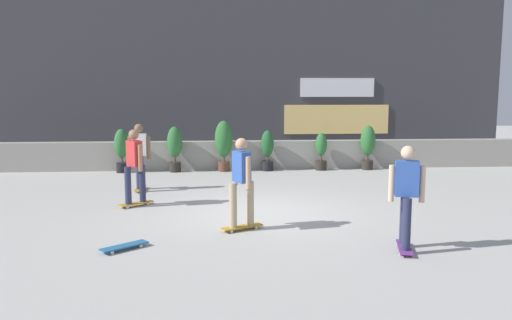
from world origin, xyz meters
name	(u,v)px	position (x,y,z in m)	size (l,w,h in m)	color
ground_plane	(261,212)	(0.00, 0.00, 0.00)	(48.00, 48.00, 0.00)	#B2AFA8
planter_wall	(245,155)	(0.00, 6.00, 0.45)	(18.00, 0.40, 0.90)	gray
building_backdrop	(240,71)	(0.01, 10.00, 3.25)	(20.00, 2.08, 6.50)	#38383D
potted_plant_0	(122,148)	(-3.83, 5.55, 0.76)	(0.44, 0.44, 1.34)	black
potted_plant_1	(175,146)	(-2.21, 5.55, 0.80)	(0.47, 0.47, 1.40)	#2D2823
potted_plant_2	(224,142)	(-0.70, 5.55, 0.93)	(0.55, 0.55, 1.58)	brown
potted_plant_3	(267,149)	(0.67, 5.55, 0.70)	(0.40, 0.40, 1.27)	black
potted_plant_4	(321,150)	(2.38, 5.55, 0.62)	(0.36, 0.36, 1.19)	#2D2823
potted_plant_5	(368,144)	(3.88, 5.55, 0.81)	(0.47, 0.47, 1.41)	#2D2823
skater_mid_plaza	(139,154)	(-2.86, 2.56, 0.94)	(0.56, 0.80, 1.70)	#BF8C26
skater_far_right	(242,180)	(-0.48, -1.38, 0.94)	(0.80, 0.54, 1.70)	#BF8C26
skater_foreground	(406,193)	(2.05, -2.83, 0.94)	(0.54, 0.82, 1.70)	#72338C
skater_by_wall_left	(135,164)	(-2.71, 0.76, 0.94)	(0.74, 0.66, 1.70)	#BF8C26
skateboard_near_camera	(124,246)	(-2.43, -2.42, 0.06)	(0.74, 0.66, 0.08)	#266699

